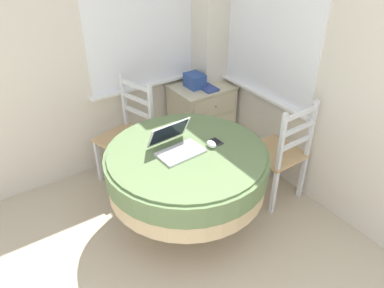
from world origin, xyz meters
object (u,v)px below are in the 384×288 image
at_px(laptop, 176,145).
at_px(dining_chair_near_back_window, 128,135).
at_px(corner_cabinet, 202,117).
at_px(round_dining_table, 187,167).
at_px(book_on_cabinet, 206,87).
at_px(computer_mouse, 211,144).
at_px(dining_chair_near_right_window, 280,154).
at_px(cell_phone, 217,141).
at_px(storage_box, 195,80).

bearing_deg(laptop, dining_chair_near_back_window, 91.82).
bearing_deg(corner_cabinet, round_dining_table, -130.76).
distance_m(laptop, book_on_cabinet, 1.18).
relative_size(computer_mouse, dining_chair_near_right_window, 0.09).
bearing_deg(dining_chair_near_right_window, laptop, 168.27).
relative_size(corner_cabinet, book_on_cabinet, 2.79).
relative_size(round_dining_table, computer_mouse, 13.29).
height_order(cell_phone, book_on_cabinet, cell_phone).
bearing_deg(laptop, book_on_cabinet, 43.19).
bearing_deg(round_dining_table, computer_mouse, -17.19).
bearing_deg(dining_chair_near_right_window, book_on_cabinet, 93.54).
bearing_deg(round_dining_table, storage_box, 52.66).
distance_m(laptop, storage_box, 1.19).
bearing_deg(cell_phone, dining_chair_near_back_window, 110.88).
distance_m(round_dining_table, storage_box, 1.21).
height_order(computer_mouse, cell_phone, computer_mouse).
bearing_deg(book_on_cabinet, round_dining_table, -133.16).
relative_size(dining_chair_near_back_window, book_on_cabinet, 3.78).
relative_size(laptop, cell_phone, 3.24).
bearing_deg(round_dining_table, dining_chair_near_right_window, -9.35).
bearing_deg(cell_phone, laptop, 166.80).
xyz_separation_m(computer_mouse, storage_box, (0.54, 1.01, 0.03)).
bearing_deg(storage_box, corner_cabinet, -15.86).
height_order(round_dining_table, corner_cabinet, round_dining_table).
height_order(corner_cabinet, book_on_cabinet, book_on_cabinet).
height_order(laptop, book_on_cabinet, laptop).
distance_m(corner_cabinet, storage_box, 0.44).
height_order(laptop, cell_phone, laptop).
xyz_separation_m(round_dining_table, dining_chair_near_back_window, (-0.08, 0.87, -0.12)).
relative_size(round_dining_table, dining_chair_near_right_window, 1.26).
relative_size(laptop, storage_box, 1.86).
relative_size(laptop, dining_chair_near_back_window, 0.36).
xyz_separation_m(dining_chair_near_back_window, storage_box, (0.81, 0.08, 0.33)).
bearing_deg(corner_cabinet, laptop, -134.28).
relative_size(laptop, corner_cabinet, 0.49).
height_order(round_dining_table, storage_box, storage_box).
distance_m(computer_mouse, dining_chair_near_right_window, 0.75).
distance_m(laptop, dining_chair_near_back_window, 0.88).
bearing_deg(dining_chair_near_right_window, cell_phone, 169.04).
distance_m(round_dining_table, book_on_cabinet, 1.18).
height_order(round_dining_table, dining_chair_near_right_window, dining_chair_near_right_window).
bearing_deg(book_on_cabinet, cell_phone, -121.69).
distance_m(dining_chair_near_back_window, book_on_cabinet, 0.93).
distance_m(computer_mouse, dining_chair_near_back_window, 1.01).
xyz_separation_m(round_dining_table, cell_phone, (0.26, -0.03, 0.15)).
bearing_deg(computer_mouse, dining_chair_near_right_window, -7.12).
xyz_separation_m(round_dining_table, storage_box, (0.73, 0.95, 0.20)).
bearing_deg(book_on_cabinet, storage_box, 129.79).
relative_size(round_dining_table, book_on_cabinet, 4.76).
bearing_deg(dining_chair_near_back_window, corner_cabinet, 3.70).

